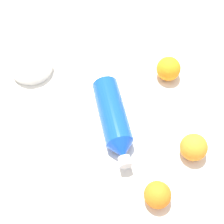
{
  "coord_description": "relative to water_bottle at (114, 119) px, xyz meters",
  "views": [
    {
      "loc": [
        0.3,
        0.42,
        0.82
      ],
      "look_at": [
        -0.01,
        0.04,
        0.04
      ],
      "focal_mm": 51.28,
      "sensor_mm": 36.0,
      "label": 1
    }
  ],
  "objects": [
    {
      "name": "ceramic_bowl",
      "position": [
        0.08,
        -0.34,
        -0.01
      ],
      "size": [
        0.14,
        0.14,
        0.05
      ],
      "primitive_type": "cylinder",
      "color": "white",
      "rests_on": "ground_plane"
    },
    {
      "name": "orange_0",
      "position": [
        -0.25,
        -0.04,
        -0.0
      ],
      "size": [
        0.08,
        0.08,
        0.08
      ],
      "primitive_type": "sphere",
      "color": "orange",
      "rests_on": "ground_plane"
    },
    {
      "name": "orange_2",
      "position": [
        -0.11,
        0.2,
        -0.0
      ],
      "size": [
        0.08,
        0.08,
        0.08
      ],
      "primitive_type": "sphere",
      "color": "orange",
      "rests_on": "ground_plane"
    },
    {
      "name": "ground_plane",
      "position": [
        -0.0,
        -0.06,
        -0.04
      ],
      "size": [
        2.4,
        2.4,
        0.0
      ],
      "primitive_type": "plane",
      "color": "silver"
    },
    {
      "name": "orange_1",
      "position": [
        0.05,
        0.24,
        -0.0
      ],
      "size": [
        0.07,
        0.07,
        0.07
      ],
      "primitive_type": "sphere",
      "color": "orange",
      "rests_on": "ground_plane"
    },
    {
      "name": "water_bottle",
      "position": [
        0.0,
        0.0,
        0.0
      ],
      "size": [
        0.18,
        0.27,
        0.08
      ],
      "rotation": [
        0.0,
        0.0,
        1.11
      ],
      "color": "blue",
      "rests_on": "ground_plane"
    }
  ]
}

